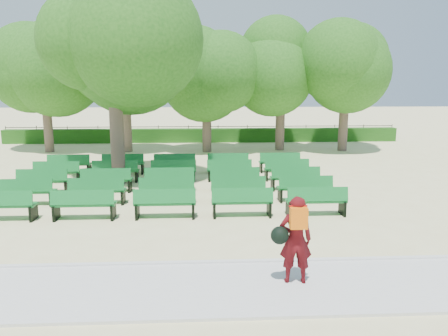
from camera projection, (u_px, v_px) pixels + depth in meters
name	position (u px, v px, depth m)	size (l,w,h in m)	color
ground	(206.00, 193.00, 15.40)	(120.00, 120.00, 0.00)	beige
paving	(211.00, 289.00, 8.14)	(30.00, 2.20, 0.06)	silver
curb	(210.00, 263.00, 9.26)	(30.00, 0.12, 0.10)	silver
hedge	(203.00, 135.00, 29.05)	(26.00, 0.70, 0.90)	#205415
fence	(203.00, 141.00, 29.53)	(26.00, 0.10, 1.02)	black
tree_line	(204.00, 151.00, 25.21)	(21.80, 6.80, 7.04)	#2A641B
bench_array	(171.00, 188.00, 15.74)	(1.79, 0.67, 1.11)	#136F2B
tree_among	(114.00, 60.00, 16.18)	(4.91, 4.91, 6.93)	brown
person	(294.00, 239.00, 8.19)	(0.81, 0.49, 1.69)	#4C0A0F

